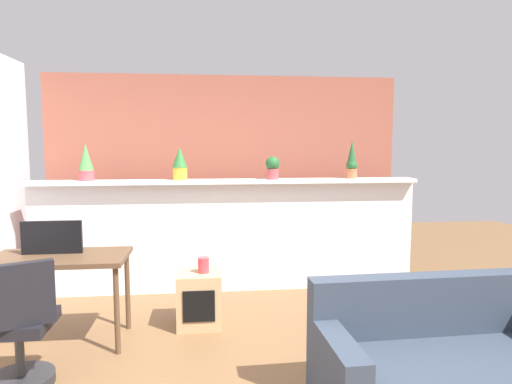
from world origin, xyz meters
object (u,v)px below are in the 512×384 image
potted_plant_3 (352,161)px  vase_on_shelf (203,265)px  side_cube_shelf (199,299)px  couch (441,367)px  office_chair (19,334)px  potted_plant_0 (86,162)px  desk (59,266)px  tv_monitor (52,237)px  potted_plant_2 (273,167)px  potted_plant_1 (180,163)px

potted_plant_3 → vase_on_shelf: bearing=-149.7°
potted_plant_3 → side_cube_shelf: 2.34m
vase_on_shelf → couch: 2.13m
potted_plant_3 → office_chair: size_ratio=0.48×
potted_plant_0 → desk: size_ratio=0.37×
potted_plant_0 → tv_monitor: 1.30m
potted_plant_2 → tv_monitor: 2.37m
tv_monitor → vase_on_shelf: 1.31m
desk → side_cube_shelf: bearing=12.5°
couch → potted_plant_2: bearing=106.0°
potted_plant_0 → vase_on_shelf: 1.84m
office_chair → couch: office_chair is taller
potted_plant_0 → desk: bearing=-86.7°
potted_plant_3 → tv_monitor: (-2.96, -1.16, -0.58)m
desk → tv_monitor: tv_monitor is taller
potted_plant_0 → office_chair: bearing=-89.5°
desk → potted_plant_3: bearing=23.2°
potted_plant_3 → side_cube_shelf: (-1.74, -0.98, -1.22)m
potted_plant_3 → office_chair: (-2.94, -1.95, -1.08)m
potted_plant_2 → potted_plant_3: size_ratio=0.59×
potted_plant_2 → vase_on_shelf: (-0.77, -0.95, -0.84)m
potted_plant_1 → desk: 1.73m
potted_plant_0 → office_chair: size_ratio=0.44×
potted_plant_1 → couch: potted_plant_1 is taller
potted_plant_0 → office_chair: (0.02, -1.96, -1.08)m
potted_plant_2 → vase_on_shelf: bearing=-129.1°
tv_monitor → potted_plant_2: bearing=28.7°
side_cube_shelf → potted_plant_3: bearing=29.4°
potted_plant_3 → tv_monitor: bearing=-158.7°
potted_plant_3 → side_cube_shelf: size_ratio=0.87×
potted_plant_1 → couch: bearing=-55.3°
tv_monitor → desk: bearing=-47.2°
potted_plant_2 → potted_plant_1: bearing=178.2°
couch → potted_plant_1: bearing=124.7°
potted_plant_3 → desk: size_ratio=0.40×
side_cube_shelf → couch: 2.15m
potted_plant_0 → desk: (0.07, -1.25, -0.80)m
potted_plant_3 → couch: bearing=-95.1°
tv_monitor → potted_plant_0: bearing=89.9°
potted_plant_3 → couch: potted_plant_3 is taller
side_cube_shelf → potted_plant_2: bearing=49.0°
office_chair → potted_plant_1: bearing=63.1°
potted_plant_0 → potted_plant_1: size_ratio=1.10×
couch → office_chair: bearing=168.5°
tv_monitor → side_cube_shelf: bearing=8.1°
potted_plant_0 → potted_plant_2: bearing=-1.6°
potted_plant_0 → vase_on_shelf: size_ratio=2.86×
tv_monitor → office_chair: size_ratio=0.54×
office_chair → potted_plant_2: bearing=43.5°
potted_plant_2 → vase_on_shelf: potted_plant_2 is taller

